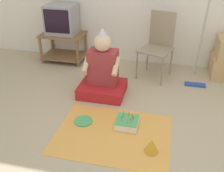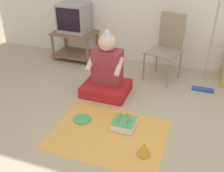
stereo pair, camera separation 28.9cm
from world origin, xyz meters
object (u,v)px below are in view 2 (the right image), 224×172
object	(u,v)px
birthday_cake	(124,124)
paper_plate	(82,119)
folding_chair	(167,44)
dust_mop	(207,65)
person_seated	(107,73)
tv	(74,18)
party_hat_blue	(144,148)

from	to	relation	value
birthday_cake	paper_plate	size ratio (longest dim) A/B	1.18
folding_chair	paper_plate	bearing A→B (deg)	-116.47
dust_mop	person_seated	bearing A→B (deg)	-154.79
folding_chair	person_seated	distance (m)	0.97
person_seated	tv	bearing A→B (deg)	134.46
folding_chair	dust_mop	xyz separation A→B (m)	(0.56, -0.14, -0.18)
dust_mop	paper_plate	world-z (taller)	dust_mop
tv	paper_plate	world-z (taller)	tv
person_seated	paper_plate	bearing A→B (deg)	-94.18
person_seated	birthday_cake	xyz separation A→B (m)	(0.43, -0.64, -0.23)
person_seated	paper_plate	size ratio (longest dim) A/B	4.29
dust_mop	person_seated	xyz separation A→B (m)	(-1.19, -0.56, -0.06)
person_seated	birthday_cake	world-z (taller)	person_seated
dust_mop	birthday_cake	distance (m)	1.45
folding_chair	birthday_cake	bearing A→B (deg)	-98.39
paper_plate	dust_mop	bearing A→B (deg)	44.68
dust_mop	paper_plate	bearing A→B (deg)	-135.32
tv	party_hat_blue	size ratio (longest dim) A/B	3.18
tv	birthday_cake	xyz separation A→B (m)	(1.33, -1.55, -0.64)
party_hat_blue	paper_plate	distance (m)	0.84
dust_mop	person_seated	world-z (taller)	dust_mop
birthday_cake	person_seated	bearing A→B (deg)	124.36
folding_chair	dust_mop	distance (m)	0.60
dust_mop	person_seated	distance (m)	1.32
paper_plate	person_seated	bearing A→B (deg)	85.82
person_seated	birthday_cake	size ratio (longest dim) A/B	3.63
party_hat_blue	paper_plate	xyz separation A→B (m)	(-0.78, 0.31, -0.07)
folding_chair	person_seated	world-z (taller)	folding_chair
dust_mop	birthday_cake	bearing A→B (deg)	-122.31
tv	paper_plate	xyz separation A→B (m)	(0.85, -1.58, -0.67)
birthday_cake	party_hat_blue	distance (m)	0.45
person_seated	party_hat_blue	bearing A→B (deg)	-53.09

